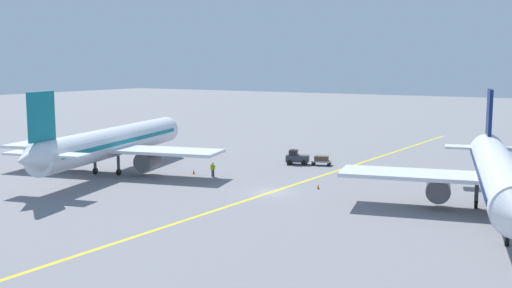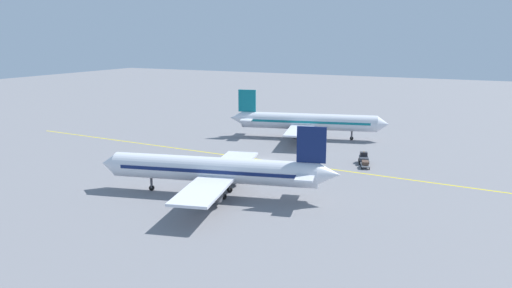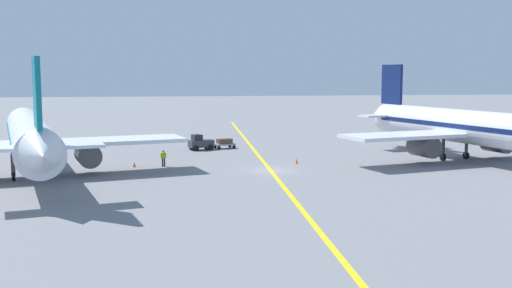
# 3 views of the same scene
# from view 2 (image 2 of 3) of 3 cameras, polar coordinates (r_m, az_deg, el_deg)

# --- Properties ---
(ground_plane) EXTENTS (400.00, 400.00, 0.00)m
(ground_plane) POSITION_cam_2_polar(r_m,az_deg,el_deg) (92.26, 1.02, -1.86)
(ground_plane) COLOR slate
(apron_yellow_centreline) EXTENTS (6.28, 119.88, 0.01)m
(apron_yellow_centreline) POSITION_cam_2_polar(r_m,az_deg,el_deg) (92.26, 1.02, -1.86)
(apron_yellow_centreline) COLOR yellow
(apron_yellow_centreline) RESTS_ON ground
(airplane_at_gate) EXTENTS (28.43, 35.14, 10.60)m
(airplane_at_gate) POSITION_cam_2_polar(r_m,az_deg,el_deg) (71.62, -4.58, -3.02)
(airplane_at_gate) COLOR silver
(airplane_at_gate) RESTS_ON ground
(airplane_adjacent_stand) EXTENTS (28.41, 35.09, 10.60)m
(airplane_adjacent_stand) POSITION_cam_2_polar(r_m,az_deg,el_deg) (111.80, 5.79, 2.53)
(airplane_adjacent_stand) COLOR silver
(airplane_adjacent_stand) RESTS_ON ground
(baggage_tug_dark) EXTENTS (3.32, 2.51, 2.11)m
(baggage_tug_dark) POSITION_cam_2_polar(r_m,az_deg,el_deg) (91.90, 12.21, -1.62)
(baggage_tug_dark) COLOR #333842
(baggage_tug_dark) RESTS_ON ground
(baggage_cart_trailing) EXTENTS (2.91, 2.16, 1.24)m
(baggage_cart_trailing) POSITION_cam_2_polar(r_m,az_deg,el_deg) (88.75, 12.37, -2.22)
(baggage_cart_trailing) COLOR gray
(baggage_cart_trailing) RESTS_ON ground
(ground_crew_worker) EXTENTS (0.57, 0.30, 1.68)m
(ground_crew_worker) POSITION_cam_2_polar(r_m,az_deg,el_deg) (99.85, 5.63, -0.29)
(ground_crew_worker) COLOR #23232D
(ground_crew_worker) RESTS_ON ground
(traffic_cone_near_nose) EXTENTS (0.32, 0.32, 0.55)m
(traffic_cone_near_nose) POSITION_cam_2_polar(r_m,az_deg,el_deg) (87.51, 2.38, -2.47)
(traffic_cone_near_nose) COLOR orange
(traffic_cone_near_nose) RESTS_ON ground
(traffic_cone_mid_apron) EXTENTS (0.32, 0.32, 0.55)m
(traffic_cone_mid_apron) POSITION_cam_2_polar(r_m,az_deg,el_deg) (102.64, 6.28, -0.32)
(traffic_cone_mid_apron) COLOR orange
(traffic_cone_mid_apron) RESTS_ON ground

